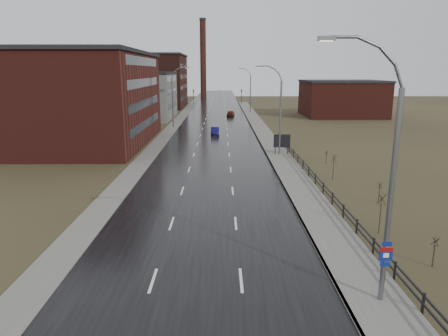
{
  "coord_description": "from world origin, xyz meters",
  "views": [
    {
      "loc": [
        1.29,
        -14.82,
        10.69
      ],
      "look_at": [
        1.49,
        16.67,
        3.0
      ],
      "focal_mm": 32.0,
      "sensor_mm": 36.0,
      "label": 1
    }
  ],
  "objects_px": {
    "car_near": "(215,131)",
    "billboard": "(282,141)",
    "car_far": "(231,113)",
    "streetlight_main": "(385,179)"
  },
  "relations": [
    {
      "from": "car_far",
      "to": "streetlight_main",
      "type": "bearing_deg",
      "value": 100.98
    },
    {
      "from": "billboard",
      "to": "streetlight_main",
      "type": "bearing_deg",
      "value": -91.06
    },
    {
      "from": "streetlight_main",
      "to": "car_near",
      "type": "xyz_separation_m",
      "value": [
        -8.29,
        50.72,
        -5.41
      ]
    },
    {
      "from": "car_near",
      "to": "billboard",
      "type": "bearing_deg",
      "value": -62.52
    },
    {
      "from": "streetlight_main",
      "to": "car_far",
      "type": "bearing_deg",
      "value": 93.58
    },
    {
      "from": "car_far",
      "to": "car_near",
      "type": "bearing_deg",
      "value": 90.82
    },
    {
      "from": "car_far",
      "to": "billboard",
      "type": "bearing_deg",
      "value": 104.43
    },
    {
      "from": "streetlight_main",
      "to": "billboard",
      "type": "height_order",
      "value": "streetlight_main"
    },
    {
      "from": "billboard",
      "to": "car_near",
      "type": "relative_size",
      "value": 0.69
    },
    {
      "from": "streetlight_main",
      "to": "car_near",
      "type": "distance_m",
      "value": 51.67
    }
  ]
}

